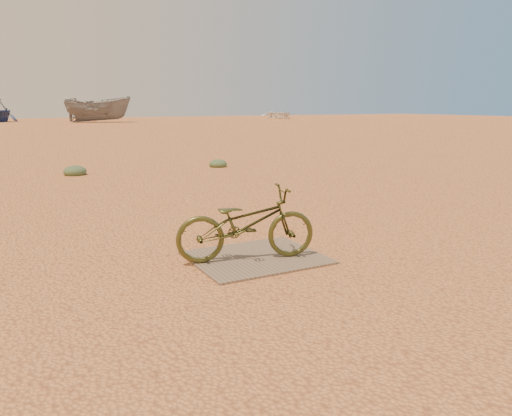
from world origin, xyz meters
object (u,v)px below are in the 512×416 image
bicycle (246,224)px  plywood_board (256,257)px  boat_mid_right (98,109)px  boat_far_right (279,114)px

bicycle → plywood_board: bearing=-61.1°
plywood_board → boat_mid_right: bearing=81.4°
boat_mid_right → boat_far_right: 21.25m
bicycle → boat_mid_right: bearing=5.3°
boat_mid_right → plywood_board: bearing=-163.8°
plywood_board → boat_mid_right: 42.74m
bicycle → boat_far_right: (27.47, 45.85, 0.10)m
bicycle → boat_mid_right: size_ratio=0.25×
bicycle → boat_far_right: boat_far_right is taller
boat_mid_right → bicycle: bearing=-163.9°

